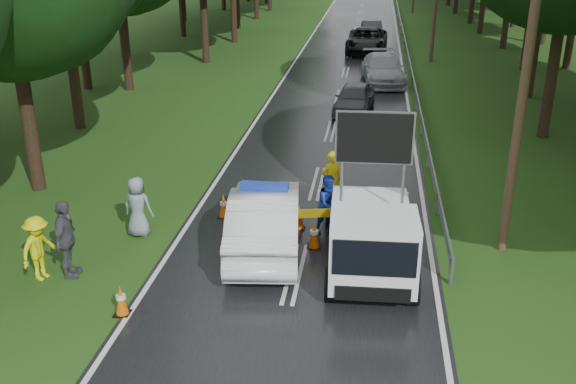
% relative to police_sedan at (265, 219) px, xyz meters
% --- Properties ---
extents(ground, '(160.00, 160.00, 0.00)m').
position_rel_police_sedan_xyz_m(ground, '(0.95, -1.27, -0.83)').
color(ground, '#1A4012').
rests_on(ground, ground).
extents(road, '(7.00, 140.00, 0.02)m').
position_rel_police_sedan_xyz_m(road, '(0.95, 28.73, -0.82)').
color(road, black).
rests_on(road, ground).
extents(guardrail, '(0.12, 60.06, 0.70)m').
position_rel_police_sedan_xyz_m(guardrail, '(4.65, 28.40, -0.28)').
color(guardrail, gray).
rests_on(guardrail, ground).
extents(utility_pole_near, '(1.40, 0.24, 10.00)m').
position_rel_police_sedan_xyz_m(utility_pole_near, '(6.15, 0.73, 4.24)').
color(utility_pole_near, '#4E3524').
rests_on(utility_pole_near, ground).
extents(police_sedan, '(2.32, 5.17, 1.81)m').
position_rel_police_sedan_xyz_m(police_sedan, '(0.00, 0.00, 0.00)').
color(police_sedan, silver).
rests_on(police_sedan, ground).
extents(work_truck, '(2.23, 4.70, 3.69)m').
position_rel_police_sedan_xyz_m(work_truck, '(2.75, -0.97, 0.17)').
color(work_truck, gray).
rests_on(work_truck, ground).
extents(barrier, '(2.38, 0.55, 1.00)m').
position_rel_police_sedan_xyz_m(barrier, '(1.46, 0.45, -0.07)').
color(barrier, yellow).
rests_on(barrier, ground).
extents(officer, '(0.81, 0.74, 1.86)m').
position_rel_police_sedan_xyz_m(officer, '(1.53, 2.67, 0.10)').
color(officer, yellow).
rests_on(officer, ground).
extents(civilian, '(1.01, 1.00, 1.65)m').
position_rel_police_sedan_xyz_m(civilian, '(1.58, 1.22, -0.00)').
color(civilian, '#172E96').
rests_on(civilian, ground).
extents(bystander_left, '(0.87, 1.17, 1.61)m').
position_rel_police_sedan_xyz_m(bystander_left, '(-5.02, -2.29, -0.02)').
color(bystander_left, '#DDE40C').
rests_on(bystander_left, ground).
extents(bystander_mid, '(0.63, 1.20, 1.95)m').
position_rel_police_sedan_xyz_m(bystander_mid, '(-4.42, -2.09, 0.15)').
color(bystander_mid, '#474B4F').
rests_on(bystander_mid, ground).
extents(bystander_right, '(0.88, 0.63, 1.68)m').
position_rel_police_sedan_xyz_m(bystander_right, '(-3.52, 0.29, 0.01)').
color(bystander_right, gray).
rests_on(bystander_right, ground).
extents(queue_car_first, '(2.00, 4.07, 1.34)m').
position_rel_police_sedan_xyz_m(queue_car_first, '(1.78, 13.82, -0.16)').
color(queue_car_first, '#3D3F44').
rests_on(queue_car_first, ground).
extents(queue_car_second, '(2.69, 5.42, 1.51)m').
position_rel_police_sedan_xyz_m(queue_car_second, '(3.09, 20.22, -0.07)').
color(queue_car_second, '#A9ADB1').
rests_on(queue_car_second, ground).
extents(queue_car_third, '(2.81, 5.88, 1.62)m').
position_rel_police_sedan_xyz_m(queue_car_third, '(2.04, 29.63, -0.02)').
color(queue_car_third, black).
rests_on(queue_car_third, ground).
extents(queue_car_fourth, '(1.84, 4.14, 1.32)m').
position_rel_police_sedan_xyz_m(queue_car_fourth, '(2.30, 35.63, -0.17)').
color(queue_car_fourth, '#45494E').
rests_on(queue_car_fourth, ground).
extents(cone_near_left, '(0.34, 0.34, 0.73)m').
position_rel_police_sedan_xyz_m(cone_near_left, '(-2.55, -3.55, -0.47)').
color(cone_near_left, black).
rests_on(cone_near_left, ground).
extents(cone_center, '(0.36, 0.36, 0.77)m').
position_rel_police_sedan_xyz_m(cone_center, '(1.27, 0.16, -0.46)').
color(cone_center, black).
rests_on(cone_center, ground).
extents(cone_far, '(0.35, 0.35, 0.73)m').
position_rel_police_sedan_xyz_m(cone_far, '(0.75, 1.23, -0.47)').
color(cone_far, black).
rests_on(cone_far, ground).
extents(cone_left_mid, '(0.34, 0.34, 0.73)m').
position_rel_police_sedan_xyz_m(cone_left_mid, '(-1.51, 1.73, -0.47)').
color(cone_left_mid, black).
rests_on(cone_left_mid, ground).
extents(cone_right, '(0.35, 0.35, 0.74)m').
position_rel_police_sedan_xyz_m(cone_right, '(3.71, 3.10, -0.47)').
color(cone_right, black).
rests_on(cone_right, ground).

